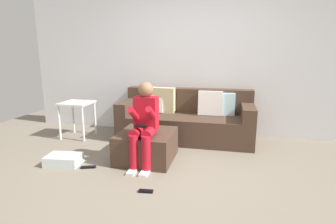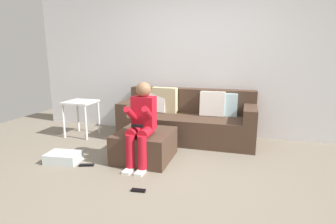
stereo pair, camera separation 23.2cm
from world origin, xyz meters
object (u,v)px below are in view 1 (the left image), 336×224
(storage_bin, at_px, (64,160))
(remote_near_ottoman, at_px, (146,191))
(side_table, at_px, (77,108))
(remote_by_storage_bin, at_px, (88,167))
(person_seated, at_px, (144,122))
(ottoman, at_px, (147,146))
(couch_sectional, at_px, (186,119))

(storage_bin, height_order, remote_near_ottoman, storage_bin)
(side_table, bearing_deg, remote_by_storage_bin, -54.56)
(person_seated, bearing_deg, side_table, 148.90)
(ottoman, relative_size, storage_bin, 1.75)
(person_seated, xyz_separation_m, side_table, (-1.49, 0.90, -0.07))
(person_seated, distance_m, remote_by_storage_bin, 0.91)
(ottoman, relative_size, side_table, 1.24)
(side_table, bearing_deg, couch_sectional, 10.49)
(person_seated, xyz_separation_m, remote_near_ottoman, (0.22, -0.67, -0.56))
(remote_by_storage_bin, bearing_deg, couch_sectional, 36.02)
(couch_sectional, relative_size, remote_near_ottoman, 14.45)
(side_table, xyz_separation_m, remote_near_ottoman, (1.71, -1.57, -0.49))
(ottoman, bearing_deg, person_seated, -79.88)
(ottoman, distance_m, remote_by_storage_bin, 0.80)
(ottoman, relative_size, remote_by_storage_bin, 4.03)
(storage_bin, xyz_separation_m, remote_by_storage_bin, (0.36, -0.03, -0.05))
(couch_sectional, relative_size, remote_by_storage_bin, 11.63)
(person_seated, bearing_deg, remote_near_ottoman, -71.55)
(person_seated, height_order, side_table, person_seated)
(storage_bin, height_order, remote_by_storage_bin, storage_bin)
(couch_sectional, distance_m, side_table, 1.87)
(remote_near_ottoman, bearing_deg, ottoman, 100.40)
(ottoman, height_order, storage_bin, ottoman)
(remote_near_ottoman, bearing_deg, couch_sectional, 80.25)
(remote_by_storage_bin, bearing_deg, remote_near_ottoman, -44.87)
(couch_sectional, relative_size, person_seated, 2.04)
(person_seated, distance_m, side_table, 1.74)
(ottoman, relative_size, remote_near_ottoman, 5.01)
(ottoman, xyz_separation_m, remote_near_ottoman, (0.26, -0.86, -0.18))
(person_seated, xyz_separation_m, remote_by_storage_bin, (-0.67, -0.25, -0.56))
(couch_sectional, relative_size, ottoman, 2.88)
(ottoman, distance_m, storage_bin, 1.09)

